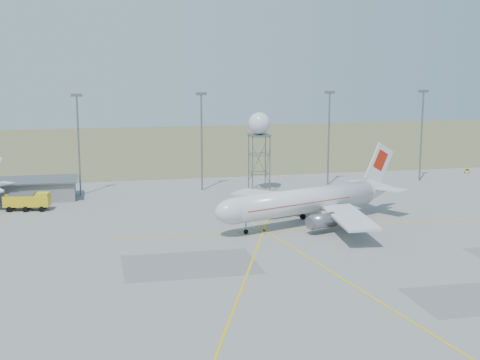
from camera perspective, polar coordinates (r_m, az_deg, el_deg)
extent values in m
plane|color=gray|center=(82.56, 11.35, -9.25)|extent=(400.00, 400.00, 0.00)
cube|color=#5A6236|center=(215.12, -3.81, 3.02)|extent=(400.00, 120.00, 0.03)
cube|color=gray|center=(137.93, -17.62, -0.84)|extent=(18.00, 9.00, 3.60)
cube|color=slate|center=(137.59, -17.66, -0.04)|extent=(19.00, 10.00, 0.30)
cylinder|color=slate|center=(138.06, -13.60, 2.82)|extent=(0.36, 0.36, 20.00)
cube|color=slate|center=(137.15, -13.78, 7.05)|extent=(2.20, 0.50, 0.60)
cylinder|color=slate|center=(139.80, -3.29, 3.18)|extent=(0.36, 0.36, 20.00)
cube|color=slate|center=(138.90, -3.33, 7.36)|extent=(2.20, 0.50, 0.60)
cylinder|color=slate|center=(146.86, 7.58, 3.46)|extent=(0.36, 0.36, 20.00)
cube|color=slate|center=(146.00, 7.67, 7.43)|extent=(2.20, 0.50, 0.60)
cylinder|color=slate|center=(155.75, 15.22, 3.57)|extent=(0.36, 0.36, 20.00)
cube|color=slate|center=(154.94, 15.40, 7.32)|extent=(2.20, 0.50, 0.60)
cylinder|color=black|center=(169.57, 18.62, 0.64)|extent=(0.10, 0.10, 0.80)
cylinder|color=black|center=(170.19, 18.97, 0.66)|extent=(0.10, 0.10, 0.80)
cube|color=yellow|center=(169.79, 18.81, 0.83)|extent=(1.60, 0.15, 0.50)
cube|color=black|center=(169.73, 18.82, 0.83)|extent=(0.80, 0.03, 0.30)
cylinder|color=silver|center=(111.68, 5.49, -1.79)|extent=(27.13, 13.39, 4.21)
ellipsoid|color=silver|center=(103.96, -0.46, -2.66)|extent=(7.77, 6.27, 4.21)
cube|color=black|center=(103.17, -1.05, -2.40)|extent=(2.30, 2.72, 1.03)
cone|color=silver|center=(122.56, 11.70, -0.73)|extent=(7.38, 6.13, 4.21)
cube|color=silver|center=(121.80, 11.77, 1.32)|extent=(6.44, 2.62, 7.92)
cube|color=#B11D0B|center=(121.84, 11.86, 1.67)|extent=(3.53, 1.59, 4.06)
cube|color=silver|center=(124.48, 10.45, -0.26)|extent=(5.16, 6.59, 0.19)
cube|color=silver|center=(119.76, 12.65, -0.76)|extent=(5.16, 6.59, 0.19)
cube|color=silver|center=(120.21, 3.29, -1.40)|extent=(15.65, 15.30, 0.38)
cube|color=silver|center=(105.85, 9.32, -3.15)|extent=(6.73, 17.26, 0.38)
cylinder|color=slate|center=(116.24, 3.21, -2.29)|extent=(4.98, 3.80, 2.42)
cylinder|color=slate|center=(106.86, 7.05, -3.48)|extent=(4.98, 3.80, 2.42)
cube|color=#B11D0B|center=(110.39, 4.63, -1.87)|extent=(21.22, 11.25, 0.13)
cylinder|color=black|center=(105.91, 0.51, -4.38)|extent=(0.95, 0.95, 0.95)
cube|color=black|center=(113.75, 6.29, -3.41)|extent=(3.17, 6.29, 0.95)
cylinder|color=slate|center=(113.64, 6.30, -3.17)|extent=(0.32, 0.32, 1.89)
cylinder|color=slate|center=(136.39, 1.09, 1.29)|extent=(0.22, 0.22, 11.86)
cylinder|color=slate|center=(137.28, 2.57, 1.34)|extent=(0.22, 0.22, 11.86)
cylinder|color=slate|center=(140.77, 2.18, 1.57)|extent=(0.22, 0.22, 11.86)
cylinder|color=slate|center=(139.90, 0.74, 1.52)|extent=(0.22, 0.22, 11.86)
cube|color=slate|center=(137.78, 1.66, 3.87)|extent=(4.25, 4.25, 0.23)
sphere|color=silver|center=(137.53, 1.66, 4.85)|extent=(4.56, 4.56, 4.56)
cube|color=gold|center=(127.91, -17.72, -1.69)|extent=(8.47, 4.07, 1.99)
cube|color=gold|center=(127.02, -16.48, -1.33)|extent=(2.57, 2.86, 1.26)
cube|color=black|center=(126.85, -16.21, -1.29)|extent=(0.49, 2.33, 0.90)
cube|color=slate|center=(127.92, -18.14, -1.18)|extent=(4.82, 2.91, 0.36)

